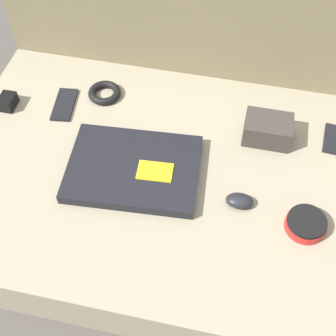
# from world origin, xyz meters

# --- Properties ---
(ground_plane) EXTENTS (8.00, 8.00, 0.00)m
(ground_plane) POSITION_xyz_m (0.00, 0.00, 0.00)
(ground_plane) COLOR #4C4742
(couch_seat) EXTENTS (1.17, 0.78, 0.15)m
(couch_seat) POSITION_xyz_m (0.00, 0.00, 0.08)
(couch_seat) COLOR gray
(couch_seat) RESTS_ON ground_plane
(couch_backrest) EXTENTS (1.17, 0.20, 0.50)m
(couch_backrest) POSITION_xyz_m (0.00, 0.49, 0.25)
(couch_backrest) COLOR #756B4C
(couch_backrest) RESTS_ON ground_plane
(laptop) EXTENTS (0.35, 0.27, 0.03)m
(laptop) POSITION_xyz_m (-0.09, -0.02, 0.16)
(laptop) COLOR black
(laptop) RESTS_ON couch_seat
(computer_mouse) EXTENTS (0.07, 0.05, 0.03)m
(computer_mouse) POSITION_xyz_m (0.19, -0.06, 0.17)
(computer_mouse) COLOR black
(computer_mouse) RESTS_ON couch_seat
(speaker_puck) EXTENTS (0.10, 0.10, 0.03)m
(speaker_puck) POSITION_xyz_m (0.35, -0.09, 0.17)
(speaker_puck) COLOR red
(speaker_puck) RESTS_ON couch_seat
(phone_silver) EXTENTS (0.06, 0.11, 0.01)m
(phone_silver) POSITION_xyz_m (0.42, 0.20, 0.16)
(phone_silver) COLOR black
(phone_silver) RESTS_ON couch_seat
(phone_black) EXTENTS (0.07, 0.13, 0.01)m
(phone_black) POSITION_xyz_m (-0.35, 0.18, 0.15)
(phone_black) COLOR black
(phone_black) RESTS_ON couch_seat
(camera_pouch) EXTENTS (0.13, 0.09, 0.07)m
(camera_pouch) POSITION_xyz_m (0.24, 0.17, 0.18)
(camera_pouch) COLOR #38332D
(camera_pouch) RESTS_ON couch_seat
(charger_brick) EXTENTS (0.04, 0.06, 0.04)m
(charger_brick) POSITION_xyz_m (-0.51, 0.14, 0.17)
(charger_brick) COLOR black
(charger_brick) RESTS_ON couch_seat
(cable_coil) EXTENTS (0.10, 0.10, 0.02)m
(cable_coil) POSITION_xyz_m (-0.25, 0.24, 0.16)
(cable_coil) COLOR black
(cable_coil) RESTS_ON couch_seat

